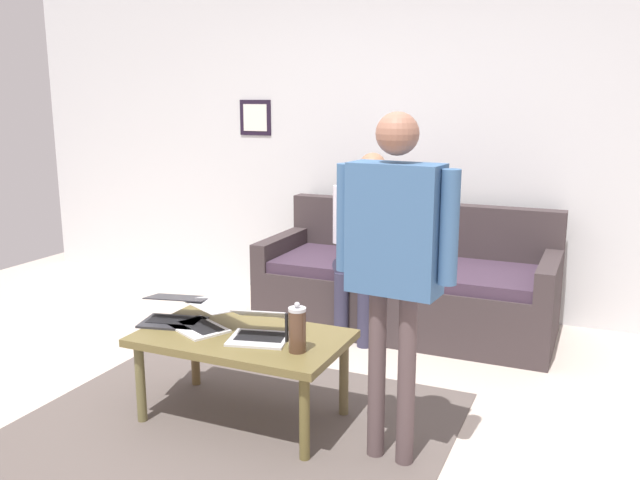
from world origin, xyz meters
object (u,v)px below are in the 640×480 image
at_px(laptop_right, 175,313).
at_px(person_standing, 395,245).
at_px(french_press, 297,329).
at_px(coffee_table, 242,344).
at_px(couch, 407,286).
at_px(laptop_center, 260,330).
at_px(laptop_left, 204,319).
at_px(person_seated, 368,233).

bearing_deg(laptop_right, person_standing, 175.01).
bearing_deg(laptop_right, french_press, 170.87).
bearing_deg(french_press, coffee_table, -14.77).
xyz_separation_m(coffee_table, laptop_right, (0.44, -0.03, 0.10)).
distance_m(couch, laptop_right, 1.89).
height_order(coffee_table, laptop_center, laptop_center).
xyz_separation_m(french_press, person_standing, (-0.47, -0.02, 0.45)).
height_order(laptop_left, laptop_right, laptop_right).
distance_m(coffee_table, person_seated, 1.54).
xyz_separation_m(laptop_left, laptop_right, (0.20, -0.02, 0.00)).
height_order(laptop_center, laptop_right, laptop_center).
bearing_deg(person_standing, laptop_center, -5.43).
bearing_deg(laptop_center, person_standing, 174.57).
bearing_deg(couch, person_standing, 103.97).
distance_m(laptop_right, person_standing, 1.37).
height_order(couch, person_standing, person_standing).
relative_size(laptop_center, person_seated, 0.28).
height_order(couch, person_seated, person_seated).
relative_size(french_press, person_standing, 0.16).
height_order(coffee_table, person_seated, person_seated).
distance_m(french_press, person_seated, 1.61).
bearing_deg(couch, laptop_right, 64.27).
height_order(laptop_right, person_standing, person_standing).
xyz_separation_m(laptop_left, french_press, (-0.60, 0.11, 0.07)).
bearing_deg(laptop_center, couch, -98.79).
height_order(laptop_left, person_standing, person_standing).
height_order(couch, laptop_center, couch).
xyz_separation_m(laptop_right, french_press, (-0.80, 0.13, 0.07)).
height_order(french_press, person_standing, person_standing).
distance_m(laptop_left, french_press, 0.61).
relative_size(laptop_left, laptop_center, 1.20).
height_order(couch, coffee_table, couch).
relative_size(laptop_left, french_press, 1.71).
height_order(laptop_left, person_seated, person_seated).
xyz_separation_m(laptop_center, french_press, (-0.25, 0.09, 0.07)).
relative_size(laptop_right, person_standing, 0.24).
relative_size(laptop_right, person_seated, 0.30).
xyz_separation_m(coffee_table, person_seated, (-0.15, -1.50, 0.32)).
bearing_deg(french_press, laptop_center, -19.00).
bearing_deg(coffee_table, couch, -102.40).
xyz_separation_m(couch, coffee_table, (0.38, 1.72, 0.11)).
bearing_deg(laptop_right, laptop_left, 174.22).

